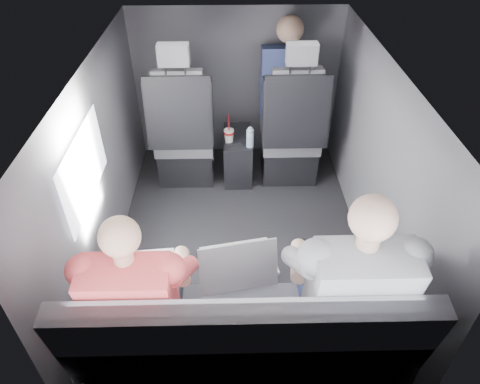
{
  "coord_description": "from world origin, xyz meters",
  "views": [
    {
      "loc": [
        -0.05,
        -2.29,
        2.28
      ],
      "look_at": [
        0.0,
        -0.05,
        0.52
      ],
      "focal_mm": 32.0,
      "sensor_mm": 36.0,
      "label": 1
    }
  ],
  "objects_px": {
    "center_console": "(238,155)",
    "passenger_rear_left": "(142,295)",
    "front_seat_left": "(185,139)",
    "laptop_white": "(135,272)",
    "front_seat_right": "(291,137)",
    "passenger_rear_right": "(346,287)",
    "water_bottle": "(250,138)",
    "laptop_silver": "(239,263)",
    "laptop_black": "(342,257)",
    "soda_cup": "(229,135)",
    "rear_bench": "(244,347)",
    "passenger_front_right": "(286,85)"
  },
  "relations": [
    {
      "from": "center_console",
      "to": "passenger_rear_left",
      "type": "bearing_deg",
      "value": -105.02
    },
    {
      "from": "front_seat_left",
      "to": "laptop_white",
      "type": "xyz_separation_m",
      "value": [
        -0.1,
        -1.68,
        0.24
      ]
    },
    {
      "from": "front_seat_left",
      "to": "front_seat_right",
      "type": "xyz_separation_m",
      "value": [
        0.9,
        0.0,
        0.0
      ]
    },
    {
      "from": "passenger_rear_left",
      "to": "passenger_rear_right",
      "type": "distance_m",
      "value": 0.99
    },
    {
      "from": "water_bottle",
      "to": "laptop_white",
      "type": "height_order",
      "value": "laptop_white"
    },
    {
      "from": "front_seat_right",
      "to": "water_bottle",
      "type": "bearing_deg",
      "value": -159.42
    },
    {
      "from": "front_seat_right",
      "to": "water_bottle",
      "type": "height_order",
      "value": "front_seat_right"
    },
    {
      "from": "front_seat_right",
      "to": "laptop_silver",
      "type": "relative_size",
      "value": 2.98
    },
    {
      "from": "front_seat_left",
      "to": "passenger_rear_left",
      "type": "bearing_deg",
      "value": -91.44
    },
    {
      "from": "laptop_white",
      "to": "laptop_black",
      "type": "height_order",
      "value": "laptop_white"
    },
    {
      "from": "laptop_white",
      "to": "passenger_rear_left",
      "type": "bearing_deg",
      "value": -68.21
    },
    {
      "from": "soda_cup",
      "to": "laptop_black",
      "type": "distance_m",
      "value": 1.65
    },
    {
      "from": "rear_bench",
      "to": "laptop_white",
      "type": "bearing_deg",
      "value": 157.97
    },
    {
      "from": "laptop_black",
      "to": "passenger_rear_right",
      "type": "height_order",
      "value": "passenger_rear_right"
    },
    {
      "from": "passenger_rear_right",
      "to": "laptop_silver",
      "type": "bearing_deg",
      "value": 160.8
    },
    {
      "from": "center_console",
      "to": "passenger_rear_right",
      "type": "height_order",
      "value": "passenger_rear_right"
    },
    {
      "from": "laptop_black",
      "to": "passenger_front_right",
      "type": "distance_m",
      "value": 1.86
    },
    {
      "from": "front_seat_left",
      "to": "passenger_rear_right",
      "type": "distance_m",
      "value": 2.05
    },
    {
      "from": "laptop_white",
      "to": "passenger_rear_right",
      "type": "distance_m",
      "value": 1.04
    },
    {
      "from": "front_seat_right",
      "to": "passenger_rear_left",
      "type": "height_order",
      "value": "front_seat_right"
    },
    {
      "from": "front_seat_left",
      "to": "passenger_rear_left",
      "type": "height_order",
      "value": "front_seat_left"
    },
    {
      "from": "laptop_white",
      "to": "front_seat_left",
      "type": "bearing_deg",
      "value": 86.76
    },
    {
      "from": "front_seat_right",
      "to": "laptop_black",
      "type": "height_order",
      "value": "front_seat_right"
    },
    {
      "from": "center_console",
      "to": "laptop_black",
      "type": "xyz_separation_m",
      "value": [
        0.52,
        -1.64,
        0.44
      ]
    },
    {
      "from": "laptop_silver",
      "to": "laptop_black",
      "type": "bearing_deg",
      "value": 3.16
    },
    {
      "from": "passenger_rear_right",
      "to": "passenger_rear_left",
      "type": "bearing_deg",
      "value": 179.92
    },
    {
      "from": "front_seat_right",
      "to": "laptop_white",
      "type": "height_order",
      "value": "front_seat_right"
    },
    {
      "from": "laptop_white",
      "to": "passenger_front_right",
      "type": "relative_size",
      "value": 0.43
    },
    {
      "from": "front_seat_right",
      "to": "laptop_black",
      "type": "distance_m",
      "value": 1.62
    },
    {
      "from": "laptop_white",
      "to": "laptop_silver",
      "type": "relative_size",
      "value": 0.9
    },
    {
      "from": "soda_cup",
      "to": "laptop_white",
      "type": "bearing_deg",
      "value": -106.26
    },
    {
      "from": "water_bottle",
      "to": "passenger_rear_left",
      "type": "relative_size",
      "value": 0.15
    },
    {
      "from": "passenger_rear_right",
      "to": "front_seat_left",
      "type": "bearing_deg",
      "value": 117.46
    },
    {
      "from": "front_seat_left",
      "to": "soda_cup",
      "type": "relative_size",
      "value": 4.94
    },
    {
      "from": "front_seat_left",
      "to": "passenger_front_right",
      "type": "bearing_deg",
      "value": 16.59
    },
    {
      "from": "laptop_silver",
      "to": "passenger_rear_right",
      "type": "xyz_separation_m",
      "value": [
        0.51,
        -0.18,
        0.01
      ]
    },
    {
      "from": "laptop_white",
      "to": "passenger_rear_left",
      "type": "xyz_separation_m",
      "value": [
        0.05,
        -0.12,
        -0.02
      ]
    },
    {
      "from": "passenger_rear_right",
      "to": "passenger_front_right",
      "type": "distance_m",
      "value": 2.07
    },
    {
      "from": "center_console",
      "to": "rear_bench",
      "type": "bearing_deg",
      "value": -90.0
    },
    {
      "from": "center_console",
      "to": "passenger_front_right",
      "type": "relative_size",
      "value": 0.53
    },
    {
      "from": "front_seat_right",
      "to": "rear_bench",
      "type": "bearing_deg",
      "value": -103.31
    },
    {
      "from": "passenger_rear_right",
      "to": "rear_bench",
      "type": "bearing_deg",
      "value": -169.09
    },
    {
      "from": "laptop_white",
      "to": "passenger_front_right",
      "type": "height_order",
      "value": "passenger_front_right"
    },
    {
      "from": "front_seat_right",
      "to": "rear_bench",
      "type": "relative_size",
      "value": 0.79
    },
    {
      "from": "rear_bench",
      "to": "laptop_black",
      "type": "distance_m",
      "value": 0.68
    },
    {
      "from": "laptop_white",
      "to": "laptop_black",
      "type": "xyz_separation_m",
      "value": [
        1.06,
        0.08,
        -0.0
      ]
    },
    {
      "from": "front_seat_left",
      "to": "laptop_silver",
      "type": "xyz_separation_m",
      "value": [
        0.43,
        -1.63,
        0.24
      ]
    },
    {
      "from": "laptop_white",
      "to": "laptop_silver",
      "type": "bearing_deg",
      "value": 5.73
    },
    {
      "from": "laptop_black",
      "to": "passenger_rear_left",
      "type": "relative_size",
      "value": 0.32
    },
    {
      "from": "rear_bench",
      "to": "laptop_black",
      "type": "height_order",
      "value": "rear_bench"
    }
  ]
}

